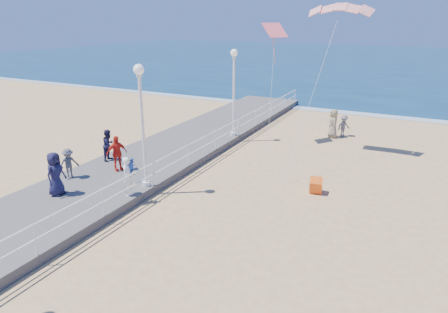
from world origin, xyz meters
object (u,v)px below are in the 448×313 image
at_px(lamp_post_far, 234,84).
at_px(lamp_post_mid, 142,114).
at_px(box_kite, 316,187).
at_px(beach_walker_c, 333,123).
at_px(woman_holding_toddler, 128,176).
at_px(spectator_7, 109,145).
at_px(spectator_4, 55,174).
at_px(spectator_3, 117,153).
at_px(toddler_held, 133,167).
at_px(beach_walker_a, 344,126).
at_px(spectator_2, 69,163).

bearing_deg(lamp_post_far, lamp_post_mid, -90.00).
distance_m(lamp_post_far, box_kite, 9.30).
distance_m(lamp_post_far, beach_walker_c, 7.13).
height_order(woman_holding_toddler, spectator_7, woman_holding_toddler).
bearing_deg(spectator_4, spectator_3, -10.87).
distance_m(spectator_7, box_kite, 10.68).
distance_m(lamp_post_mid, woman_holding_toddler, 2.66).
xyz_separation_m(spectator_3, spectator_7, (-1.37, 0.97, -0.05)).
xyz_separation_m(lamp_post_mid, spectator_4, (-2.77, -2.44, -2.32)).
height_order(woman_holding_toddler, spectator_4, spectator_4).
xyz_separation_m(lamp_post_mid, box_kite, (6.71, 3.51, -3.36)).
relative_size(lamp_post_mid, toddler_held, 6.90).
relative_size(spectator_7, box_kite, 2.74).
bearing_deg(woman_holding_toddler, toddler_held, -49.12).
distance_m(woman_holding_toddler, spectator_7, 4.82).
bearing_deg(spectator_7, lamp_post_mid, -130.84).
relative_size(woman_holding_toddler, toddler_held, 2.18).
bearing_deg(spectator_7, spectator_3, -139.49).
bearing_deg(beach_walker_a, spectator_3, -177.27).
xyz_separation_m(lamp_post_far, spectator_4, (-2.77, -11.44, -2.32)).
xyz_separation_m(woman_holding_toddler, beach_walker_a, (6.06, 14.43, -0.52)).
bearing_deg(spectator_3, woman_holding_toddler, -101.38).
height_order(spectator_3, spectator_4, spectator_4).
distance_m(spectator_3, beach_walker_c, 14.18).
bearing_deg(lamp_post_far, spectator_2, -110.93).
xyz_separation_m(woman_holding_toddler, box_kite, (6.76, 4.61, -0.94)).
relative_size(woman_holding_toddler, beach_walker_c, 0.89).
bearing_deg(lamp_post_mid, box_kite, 27.59).
bearing_deg(spectator_2, lamp_post_mid, -54.31).
xyz_separation_m(spectator_2, beach_walker_c, (9.19, 13.57, -0.16)).
height_order(spectator_7, beach_walker_a, spectator_7).
bearing_deg(lamp_post_mid, spectator_3, 158.92).
height_order(spectator_4, box_kite, spectator_4).
bearing_deg(woman_holding_toddler, spectator_2, 81.71).
xyz_separation_m(toddler_held, spectator_3, (-2.53, 1.89, -0.37)).
height_order(lamp_post_far, spectator_2, lamp_post_far).
bearing_deg(spectator_3, toddler_held, -97.55).
bearing_deg(toddler_held, spectator_4, 113.20).
relative_size(beach_walker_c, box_kite, 3.15).
xyz_separation_m(woman_holding_toddler, spectator_7, (-3.76, 3.01, -0.02)).
relative_size(lamp_post_far, spectator_2, 3.75).
bearing_deg(beach_walker_a, spectator_7, 176.33).
relative_size(spectator_3, spectator_7, 1.06).
height_order(spectator_4, beach_walker_c, spectator_4).
distance_m(lamp_post_mid, toddler_held, 2.24).
bearing_deg(spectator_2, spectator_4, -125.17).
bearing_deg(toddler_held, box_kite, -60.10).
xyz_separation_m(lamp_post_mid, beach_walker_a, (6.01, 13.33, -2.95)).
relative_size(toddler_held, spectator_2, 0.54).
height_order(spectator_3, beach_walker_a, spectator_3).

